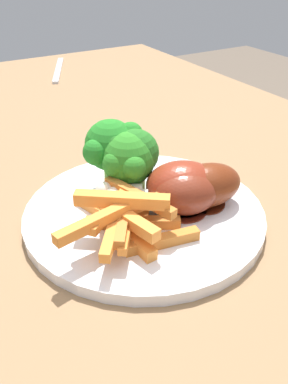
{
  "coord_description": "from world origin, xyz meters",
  "views": [
    {
      "loc": [
        0.38,
        -0.23,
        0.98
      ],
      "look_at": [
        0.07,
        -0.05,
        0.76
      ],
      "focal_mm": 38.78,
      "sensor_mm": 36.0,
      "label": 1
    }
  ],
  "objects_px": {
    "broccoli_floret_back": "(126,159)",
    "broccoli_floret_middle": "(133,154)",
    "chicken_drumstick_near": "(202,187)",
    "broccoli_floret_front": "(110,147)",
    "chicken_drumstick_far": "(178,186)",
    "fork": "(58,70)",
    "chicken_drumstick_extra": "(180,192)",
    "dining_table": "(150,243)",
    "carrot_fries_pile": "(125,218)",
    "dinner_plate": "(144,213)"
  },
  "relations": [
    {
      "from": "dining_table",
      "to": "broccoli_floret_back",
      "type": "relative_size",
      "value": 17.88
    },
    {
      "from": "broccoli_floret_front",
      "to": "carrot_fries_pile",
      "type": "distance_m",
      "value": 0.09
    },
    {
      "from": "dinner_plate",
      "to": "broccoli_floret_front",
      "type": "relative_size",
      "value": 3.14
    },
    {
      "from": "dining_table",
      "to": "dinner_plate",
      "type": "relative_size",
      "value": 5.24
    },
    {
      "from": "chicken_drumstick_near",
      "to": "chicken_drumstick_far",
      "type": "xyz_separation_m",
      "value": [
        -0.01,
        -0.02,
        0.0
      ]
    },
    {
      "from": "dinner_plate",
      "to": "carrot_fries_pile",
      "type": "bearing_deg",
      "value": -51.76
    },
    {
      "from": "dining_table",
      "to": "chicken_drumstick_far",
      "type": "bearing_deg",
      "value": -12.0
    },
    {
      "from": "chicken_drumstick_far",
      "to": "fork",
      "type": "xyz_separation_m",
      "value": [
        -0.59,
        0.09,
        -0.03
      ]
    },
    {
      "from": "fork",
      "to": "chicken_drumstick_extra",
      "type": "bearing_deg",
      "value": -164.7
    },
    {
      "from": "broccoli_floret_front",
      "to": "chicken_drumstick_extra",
      "type": "relative_size",
      "value": 0.68
    },
    {
      "from": "dinner_plate",
      "to": "chicken_drumstick_near",
      "type": "height_order",
      "value": "chicken_drumstick_near"
    },
    {
      "from": "dining_table",
      "to": "chicken_drumstick_extra",
      "type": "height_order",
      "value": "chicken_drumstick_extra"
    },
    {
      "from": "carrot_fries_pile",
      "to": "fork",
      "type": "relative_size",
      "value": 0.68
    },
    {
      "from": "chicken_drumstick_near",
      "to": "fork",
      "type": "relative_size",
      "value": 0.66
    },
    {
      "from": "chicken_drumstick_far",
      "to": "fork",
      "type": "bearing_deg",
      "value": 171.69
    },
    {
      "from": "dining_table",
      "to": "chicken_drumstick_extra",
      "type": "xyz_separation_m",
      "value": [
        0.09,
        -0.02,
        0.14
      ]
    },
    {
      "from": "broccoli_floret_front",
      "to": "chicken_drumstick_far",
      "type": "xyz_separation_m",
      "value": [
        0.07,
        0.04,
        -0.03
      ]
    },
    {
      "from": "fork",
      "to": "dinner_plate",
      "type": "bearing_deg",
      "value": -167.81
    },
    {
      "from": "dining_table",
      "to": "broccoli_floret_front",
      "type": "height_order",
      "value": "broccoli_floret_front"
    },
    {
      "from": "broccoli_floret_back",
      "to": "chicken_drumstick_near",
      "type": "xyz_separation_m",
      "value": [
        0.06,
        0.06,
        -0.02
      ]
    },
    {
      "from": "chicken_drumstick_near",
      "to": "chicken_drumstick_extra",
      "type": "bearing_deg",
      "value": -95.07
    },
    {
      "from": "dining_table",
      "to": "chicken_drumstick_near",
      "type": "relative_size",
      "value": 10.19
    },
    {
      "from": "broccoli_floret_middle",
      "to": "carrot_fries_pile",
      "type": "xyz_separation_m",
      "value": [
        0.06,
        -0.04,
        -0.03
      ]
    },
    {
      "from": "broccoli_floret_front",
      "to": "chicken_drumstick_near",
      "type": "distance_m",
      "value": 0.1
    },
    {
      "from": "broccoli_floret_front",
      "to": "broccoli_floret_middle",
      "type": "height_order",
      "value": "broccoli_floret_front"
    },
    {
      "from": "broccoli_floret_front",
      "to": "fork",
      "type": "distance_m",
      "value": 0.54
    },
    {
      "from": "dinner_plate",
      "to": "broccoli_floret_middle",
      "type": "height_order",
      "value": "broccoli_floret_middle"
    },
    {
      "from": "dining_table",
      "to": "broccoli_floret_front",
      "type": "relative_size",
      "value": 16.43
    },
    {
      "from": "broccoli_floret_back",
      "to": "broccoli_floret_front",
      "type": "bearing_deg",
      "value": -164.03
    },
    {
      "from": "broccoli_floret_front",
      "to": "fork",
      "type": "height_order",
      "value": "broccoli_floret_front"
    },
    {
      "from": "broccoli_floret_back",
      "to": "broccoli_floret_middle",
      "type": "bearing_deg",
      "value": 109.43
    },
    {
      "from": "dining_table",
      "to": "broccoli_floret_back",
      "type": "bearing_deg",
      "value": -53.33
    },
    {
      "from": "broccoli_floret_middle",
      "to": "chicken_drumstick_near",
      "type": "height_order",
      "value": "broccoli_floret_middle"
    },
    {
      "from": "chicken_drumstick_far",
      "to": "fork",
      "type": "relative_size",
      "value": 0.67
    },
    {
      "from": "broccoli_floret_middle",
      "to": "dinner_plate",
      "type": "bearing_deg",
      "value": -11.24
    },
    {
      "from": "chicken_drumstick_far",
      "to": "dining_table",
      "type": "bearing_deg",
      "value": 168.0
    },
    {
      "from": "chicken_drumstick_extra",
      "to": "broccoli_floret_back",
      "type": "bearing_deg",
      "value": -148.79
    },
    {
      "from": "broccoli_floret_middle",
      "to": "chicken_drumstick_near",
      "type": "bearing_deg",
      "value": 38.91
    },
    {
      "from": "broccoli_floret_front",
      "to": "broccoli_floret_middle",
      "type": "xyz_separation_m",
      "value": [
        0.02,
        0.02,
        -0.0
      ]
    },
    {
      "from": "dining_table",
      "to": "broccoli_floret_middle",
      "type": "height_order",
      "value": "broccoli_floret_middle"
    },
    {
      "from": "carrot_fries_pile",
      "to": "chicken_drumstick_far",
      "type": "xyz_separation_m",
      "value": [
        -0.02,
        0.07,
        0.0
      ]
    },
    {
      "from": "dining_table",
      "to": "broccoli_floret_middle",
      "type": "relative_size",
      "value": 17.8
    },
    {
      "from": "broccoli_floret_front",
      "to": "broccoli_floret_middle",
      "type": "distance_m",
      "value": 0.03
    },
    {
      "from": "dining_table",
      "to": "chicken_drumstick_far",
      "type": "xyz_separation_m",
      "value": [
        0.08,
        -0.02,
        0.14
      ]
    },
    {
      "from": "broccoli_floret_back",
      "to": "carrot_fries_pile",
      "type": "bearing_deg",
      "value": -29.11
    },
    {
      "from": "broccoli_floret_front",
      "to": "chicken_drumstick_near",
      "type": "bearing_deg",
      "value": 39.37
    },
    {
      "from": "dining_table",
      "to": "chicken_drumstick_far",
      "type": "distance_m",
      "value": 0.16
    },
    {
      "from": "chicken_drumstick_extra",
      "to": "chicken_drumstick_near",
      "type": "bearing_deg",
      "value": 84.93
    },
    {
      "from": "broccoli_floret_middle",
      "to": "fork",
      "type": "bearing_deg",
      "value": 168.3
    },
    {
      "from": "chicken_drumstick_extra",
      "to": "broccoli_floret_front",
      "type": "bearing_deg",
      "value": -152.99
    }
  ]
}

